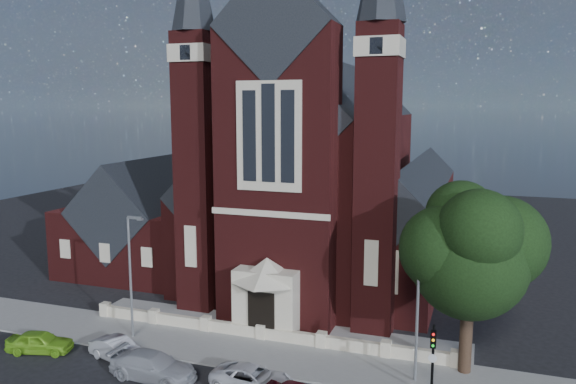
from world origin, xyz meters
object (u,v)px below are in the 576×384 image
at_px(street_tree, 472,255).
at_px(car_lime_van, 40,342).
at_px(street_lamp_right, 419,302).
at_px(car_silver_a, 119,350).
at_px(street_lamp_left, 131,270).
at_px(car_silver_b, 153,366).
at_px(church, 329,182).
at_px(traffic_signal, 433,352).
at_px(parish_hall, 146,226).
at_px(car_white_suv, 253,379).

xyz_separation_m(street_tree, car_lime_van, (-24.68, -5.41, -6.29)).
distance_m(street_lamp_right, car_silver_a, 17.67).
bearing_deg(street_lamp_right, street_lamp_left, 180.00).
distance_m(street_lamp_left, car_silver_b, 7.18).
distance_m(church, car_lime_van, 26.74).
relative_size(street_lamp_right, traffic_signal, 2.02).
distance_m(church, car_silver_b, 24.72).
height_order(street_lamp_left, car_silver_b, street_lamp_left).
bearing_deg(parish_hall, street_lamp_left, -59.98).
height_order(street_lamp_left, street_lamp_right, same).
bearing_deg(street_lamp_right, car_silver_a, -169.73).
bearing_deg(car_white_suv, parish_hall, 49.52).
distance_m(street_tree, traffic_signal, 5.70).
distance_m(parish_hall, car_white_suv, 25.42).
bearing_deg(parish_hall, car_lime_van, -77.53).
height_order(traffic_signal, car_silver_b, traffic_signal).
height_order(street_lamp_left, car_lime_van, street_lamp_left).
bearing_deg(street_tree, street_lamp_right, -145.74).
bearing_deg(street_lamp_left, car_silver_a, -71.13).
bearing_deg(car_white_suv, car_silver_a, 90.22).
height_order(church, traffic_signal, church).
distance_m(street_lamp_right, car_silver_b, 14.96).
height_order(church, car_silver_b, church).
relative_size(parish_hall, street_lamp_left, 1.51).
relative_size(car_lime_van, car_silver_a, 0.98).
relative_size(street_lamp_right, car_silver_b, 1.60).
distance_m(car_silver_a, car_silver_b, 3.41).
bearing_deg(street_lamp_right, traffic_signal, -59.99).
distance_m(street_lamp_left, street_lamp_right, 18.00).
bearing_deg(church, street_lamp_left, -112.66).
bearing_deg(street_lamp_right, car_white_suv, -155.74).
height_order(parish_hall, car_lime_van, parish_hall).
relative_size(street_lamp_left, car_white_suv, 1.77).
height_order(church, street_tree, church).
height_order(street_tree, car_lime_van, street_tree).
bearing_deg(street_tree, car_silver_b, -159.66).
bearing_deg(church, car_silver_a, -107.31).
relative_size(parish_hall, car_silver_b, 2.42).
distance_m(street_tree, car_white_suv, 13.48).
xyz_separation_m(parish_hall, car_silver_a, (9.14, -17.07, -3.35)).
bearing_deg(car_silver_b, car_silver_a, 71.14).
bearing_deg(traffic_signal, street_lamp_left, 175.24).
relative_size(street_tree, street_lamp_right, 1.32).
height_order(street_lamp_left, car_silver_a, street_lamp_left).
xyz_separation_m(street_lamp_right, car_white_suv, (-8.11, -3.66, -3.96)).
height_order(car_lime_van, car_silver_a, car_lime_van).
bearing_deg(car_lime_van, street_lamp_right, -96.12).
height_order(street_tree, car_silver_a, street_tree).
relative_size(parish_hall, street_tree, 1.14).
bearing_deg(parish_hall, car_white_suv, -44.49).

